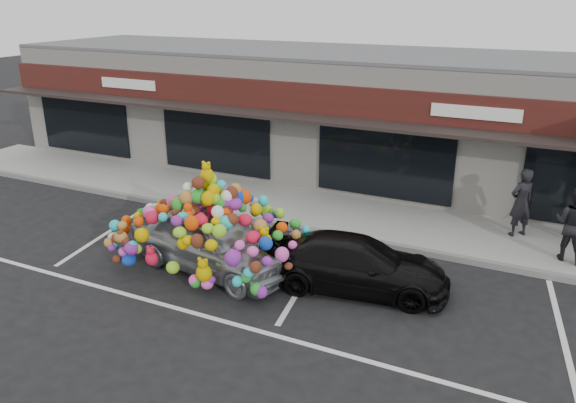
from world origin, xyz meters
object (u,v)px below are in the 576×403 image
at_px(toy_car, 212,233).
at_px(pedestrian_a, 521,202).
at_px(black_sedan, 356,264).
at_px(pedestrian_b, 574,224).

height_order(toy_car, pedestrian_a, toy_car).
bearing_deg(pedestrian_a, black_sedan, 12.33).
bearing_deg(toy_car, pedestrian_b, -53.16).
relative_size(toy_car, pedestrian_b, 2.63).
distance_m(toy_car, black_sedan, 3.45).
bearing_deg(pedestrian_a, pedestrian_b, 97.34).
xyz_separation_m(toy_car, pedestrian_b, (7.65, 3.84, 0.17)).
height_order(toy_car, pedestrian_b, toy_car).
relative_size(toy_car, pedestrian_a, 2.65).
bearing_deg(black_sedan, pedestrian_a, -44.09).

